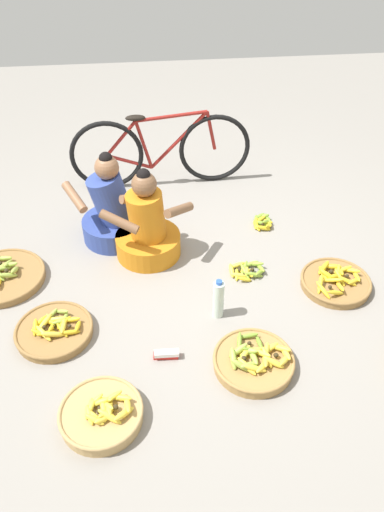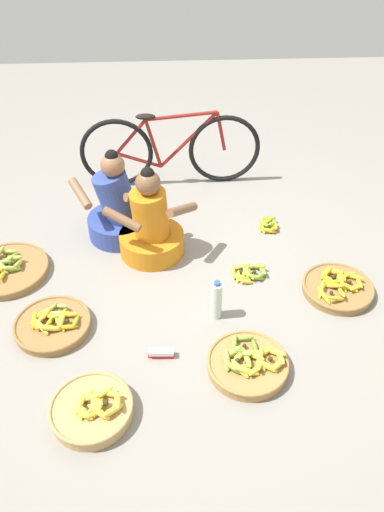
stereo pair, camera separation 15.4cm
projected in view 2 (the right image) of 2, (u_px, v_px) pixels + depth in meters
name	position (u px, v px, depth m)	size (l,w,h in m)	color
ground_plane	(191.00, 274.00, 3.84)	(10.00, 10.00, 0.00)	gray
vendor_woman_front	(151.00, 227.00, 3.90)	(0.73, 0.53, 0.78)	orange
vendor_woman_behind	(118.00, 210.00, 4.08)	(0.74, 0.52, 0.79)	#334793
bicycle_leaning	(170.00, 150.00, 4.67)	(1.70, 0.09, 0.73)	black
banana_basket_back_left	(248.00, 363.00, 3.12)	(0.52, 0.52, 0.15)	#A87F47
banana_basket_front_center	(7.00, 269.00, 3.83)	(0.64, 0.64, 0.14)	olive
banana_basket_mid_right	(338.00, 287.00, 3.67)	(0.53, 0.53, 0.14)	olive
banana_basket_near_bicycle	(92.00, 409.00, 2.86)	(0.49, 0.49, 0.16)	tan
banana_basket_front_left	(53.00, 324.00, 3.39)	(0.53, 0.53, 0.14)	olive
loose_bananas_back_center	(269.00, 224.00, 4.30)	(0.19, 0.25, 0.09)	gold
loose_bananas_front_right	(249.00, 272.00, 3.82)	(0.30, 0.23, 0.08)	yellow
water_bottle	(216.00, 300.00, 3.41)	(0.08, 0.08, 0.32)	silver
packet_carton_stack	(161.00, 353.00, 3.21)	(0.17, 0.07, 0.06)	red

